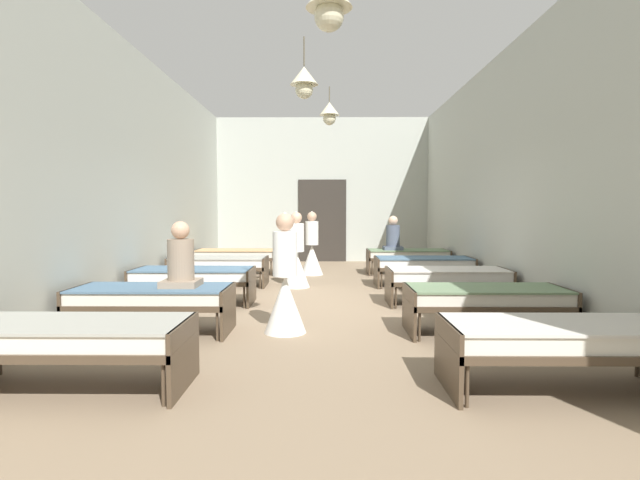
# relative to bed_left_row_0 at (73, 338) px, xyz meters

# --- Properties ---
(ground_plane) EXTENTS (6.77, 13.95, 0.10)m
(ground_plane) POSITION_rel_bed_left_row_0_xyz_m (2.03, 3.80, -0.49)
(ground_plane) COLOR #8C755B
(room_shell) EXTENTS (6.57, 13.55, 4.21)m
(room_shell) POSITION_rel_bed_left_row_0_xyz_m (2.03, 5.16, 1.67)
(room_shell) COLOR #B2B7AD
(room_shell) RESTS_ON ground
(bed_left_row_0) EXTENTS (1.90, 0.84, 0.57)m
(bed_left_row_0) POSITION_rel_bed_left_row_0_xyz_m (0.00, 0.00, 0.00)
(bed_left_row_0) COLOR #473828
(bed_left_row_0) RESTS_ON ground
(bed_right_row_0) EXTENTS (1.90, 0.84, 0.57)m
(bed_right_row_0) POSITION_rel_bed_left_row_0_xyz_m (4.07, 0.00, 0.00)
(bed_right_row_0) COLOR #473828
(bed_right_row_0) RESTS_ON ground
(bed_left_row_1) EXTENTS (1.90, 0.84, 0.57)m
(bed_left_row_1) POSITION_rel_bed_left_row_0_xyz_m (0.00, 1.90, 0.00)
(bed_left_row_1) COLOR #473828
(bed_left_row_1) RESTS_ON ground
(bed_right_row_1) EXTENTS (1.90, 0.84, 0.57)m
(bed_right_row_1) POSITION_rel_bed_left_row_0_xyz_m (4.07, 1.90, 0.00)
(bed_right_row_1) COLOR #473828
(bed_right_row_1) RESTS_ON ground
(bed_left_row_2) EXTENTS (1.90, 0.84, 0.57)m
(bed_left_row_2) POSITION_rel_bed_left_row_0_xyz_m (0.00, 3.80, 0.00)
(bed_left_row_2) COLOR #473828
(bed_left_row_2) RESTS_ON ground
(bed_right_row_2) EXTENTS (1.90, 0.84, 0.57)m
(bed_right_row_2) POSITION_rel_bed_left_row_0_xyz_m (4.07, 3.80, 0.00)
(bed_right_row_2) COLOR #473828
(bed_right_row_2) RESTS_ON ground
(bed_left_row_3) EXTENTS (1.90, 0.84, 0.57)m
(bed_left_row_3) POSITION_rel_bed_left_row_0_xyz_m (0.00, 5.70, 0.00)
(bed_left_row_3) COLOR #473828
(bed_left_row_3) RESTS_ON ground
(bed_right_row_3) EXTENTS (1.90, 0.84, 0.57)m
(bed_right_row_3) POSITION_rel_bed_left_row_0_xyz_m (4.07, 5.70, 0.00)
(bed_right_row_3) COLOR #473828
(bed_right_row_3) RESTS_ON ground
(bed_left_row_4) EXTENTS (1.90, 0.84, 0.57)m
(bed_left_row_4) POSITION_rel_bed_left_row_0_xyz_m (0.00, 7.60, 0.00)
(bed_left_row_4) COLOR #473828
(bed_left_row_4) RESTS_ON ground
(bed_right_row_4) EXTENTS (1.90, 0.84, 0.57)m
(bed_right_row_4) POSITION_rel_bed_left_row_0_xyz_m (4.07, 7.60, 0.00)
(bed_right_row_4) COLOR #473828
(bed_right_row_4) RESTS_ON ground
(nurse_near_aisle) EXTENTS (0.52, 0.52, 1.49)m
(nurse_near_aisle) POSITION_rel_bed_left_row_0_xyz_m (1.62, 1.95, 0.09)
(nurse_near_aisle) COLOR white
(nurse_near_aisle) RESTS_ON ground
(nurse_mid_aisle) EXTENTS (0.52, 0.52, 1.49)m
(nurse_mid_aisle) POSITION_rel_bed_left_row_0_xyz_m (1.81, 7.42, 0.09)
(nurse_mid_aisle) COLOR white
(nurse_mid_aisle) RESTS_ON ground
(nurse_far_aisle) EXTENTS (0.52, 0.52, 1.49)m
(nurse_far_aisle) POSITION_rel_bed_left_row_0_xyz_m (1.55, 5.54, 0.09)
(nurse_far_aisle) COLOR white
(nurse_far_aisle) RESTS_ON ground
(patient_seated_primary) EXTENTS (0.44, 0.44, 0.80)m
(patient_seated_primary) POSITION_rel_bed_left_row_0_xyz_m (0.35, 1.93, 0.43)
(patient_seated_primary) COLOR gray
(patient_seated_primary) RESTS_ON bed_left_row_1
(patient_seated_secondary) EXTENTS (0.44, 0.44, 0.80)m
(patient_seated_secondary) POSITION_rel_bed_left_row_0_xyz_m (3.72, 7.58, 0.43)
(patient_seated_secondary) COLOR #515B70
(patient_seated_secondary) RESTS_ON bed_right_row_4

